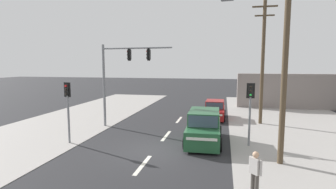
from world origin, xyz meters
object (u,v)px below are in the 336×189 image
(utility_pole_foreground_right, at_px, (283,39))
(hatchback_crossing_left, at_px, (215,110))
(utility_pole_midground_right, at_px, (263,60))
(traffic_signal_mast, at_px, (120,70))
(pedestal_signal_left_kerb, at_px, (68,102))
(pedestrian_at_kerb, at_px, (255,171))
(suv_receding_far, at_px, (204,128))
(pedestal_signal_right_kerb, at_px, (250,104))

(utility_pole_foreground_right, xyz_separation_m, hatchback_crossing_left, (-3.20, 9.66, -5.01))
(utility_pole_midground_right, bearing_deg, utility_pole_foreground_right, -92.22)
(traffic_signal_mast, distance_m, pedestal_signal_left_kerb, 4.85)
(utility_pole_foreground_right, bearing_deg, pedestrian_at_kerb, -111.90)
(suv_receding_far, bearing_deg, pedestal_signal_right_kerb, -4.14)
(traffic_signal_mast, relative_size, pedestrian_at_kerb, 3.68)
(pedestrian_at_kerb, bearing_deg, traffic_signal_mast, 134.55)
(traffic_signal_mast, bearing_deg, pedestal_signal_right_kerb, -17.13)
(utility_pole_midground_right, relative_size, pedestal_signal_left_kerb, 2.61)
(pedestal_signal_right_kerb, relative_size, pedestrian_at_kerb, 2.18)
(utility_pole_foreground_right, height_order, utility_pole_midground_right, utility_pole_foreground_right)
(pedestal_signal_right_kerb, xyz_separation_m, hatchback_crossing_left, (-2.14, 7.24, -1.71))
(pedestal_signal_left_kerb, xyz_separation_m, pedestrian_at_kerb, (9.89, -4.28, -1.49))
(utility_pole_midground_right, xyz_separation_m, pedestal_signal_right_kerb, (-1.38, -5.99, -2.46))
(traffic_signal_mast, relative_size, pedestal_signal_left_kerb, 1.69)
(hatchback_crossing_left, xyz_separation_m, pedestrian_at_kerb, (1.81, -13.11, 0.22))
(suv_receding_far, bearing_deg, utility_pole_midground_right, 56.00)
(pedestal_signal_right_kerb, relative_size, pedestal_signal_left_kerb, 1.00)
(utility_pole_midground_right, height_order, pedestrian_at_kerb, utility_pole_midground_right)
(utility_pole_foreground_right, bearing_deg, traffic_signal_mast, 152.49)
(hatchback_crossing_left, relative_size, pedestrian_at_kerb, 2.25)
(pedestal_signal_left_kerb, relative_size, hatchback_crossing_left, 0.97)
(traffic_signal_mast, bearing_deg, pedestrian_at_kerb, -45.45)
(pedestrian_at_kerb, bearing_deg, pedestal_signal_left_kerb, 156.58)
(utility_pole_foreground_right, distance_m, traffic_signal_mast, 11.20)
(traffic_signal_mast, bearing_deg, pedestal_signal_left_kerb, -108.60)
(pedestrian_at_kerb, bearing_deg, utility_pole_midground_right, 81.77)
(utility_pole_midground_right, relative_size, pedestrian_at_kerb, 5.69)
(utility_pole_midground_right, height_order, traffic_signal_mast, utility_pole_midground_right)
(pedestal_signal_right_kerb, bearing_deg, pedestrian_at_kerb, -93.25)
(utility_pole_midground_right, bearing_deg, pedestrian_at_kerb, -98.23)
(traffic_signal_mast, distance_m, hatchback_crossing_left, 8.74)
(utility_pole_midground_right, xyz_separation_m, traffic_signal_mast, (-10.16, -3.29, -0.73))
(suv_receding_far, bearing_deg, traffic_signal_mast, 157.99)
(utility_pole_midground_right, xyz_separation_m, pedestal_signal_left_kerb, (-11.60, -7.58, -2.46))
(pedestal_signal_left_kerb, bearing_deg, suv_receding_far, 12.98)
(pedestal_signal_left_kerb, distance_m, pedestrian_at_kerb, 10.88)
(pedestal_signal_right_kerb, bearing_deg, traffic_signal_mast, 162.87)
(traffic_signal_mast, height_order, hatchback_crossing_left, traffic_signal_mast)
(utility_pole_midground_right, bearing_deg, pedestal_signal_right_kerb, -102.98)
(utility_pole_foreground_right, relative_size, utility_pole_midground_right, 1.15)
(hatchback_crossing_left, height_order, suv_receding_far, suv_receding_far)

